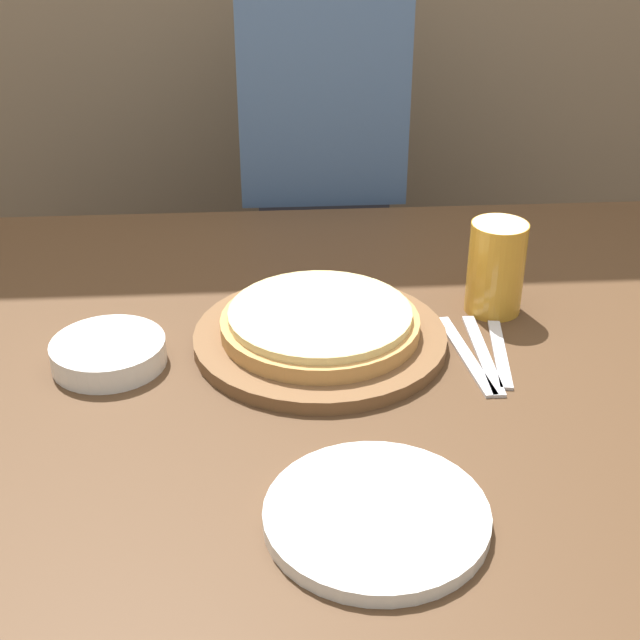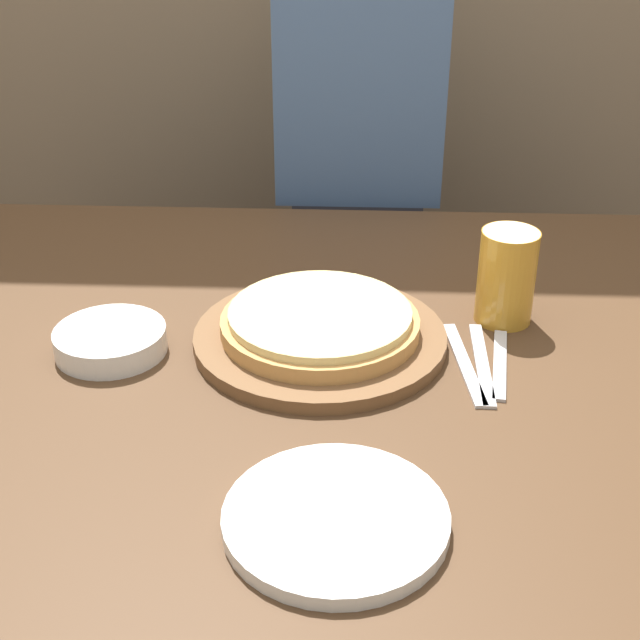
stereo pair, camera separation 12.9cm
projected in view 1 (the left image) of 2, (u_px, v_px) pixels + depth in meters
dining_table at (315, 549)px, 1.48m from camera, size 1.50×1.09×0.77m
pizza_on_board at (320, 330)px, 1.30m from camera, size 0.37×0.37×0.06m
beer_glass at (496, 264)px, 1.36m from camera, size 0.09×0.09×0.15m
dinner_plate at (376, 516)px, 0.97m from camera, size 0.25×0.25×0.02m
side_bowl at (109, 353)px, 1.25m from camera, size 0.16×0.16×0.04m
fork at (465, 355)px, 1.28m from camera, size 0.04×0.22×0.00m
dinner_knife at (483, 354)px, 1.28m from camera, size 0.02×0.22×0.00m
spoon at (500, 353)px, 1.28m from camera, size 0.04×0.19×0.00m
diner_person at (321, 215)px, 1.96m from camera, size 0.34×0.21×1.37m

